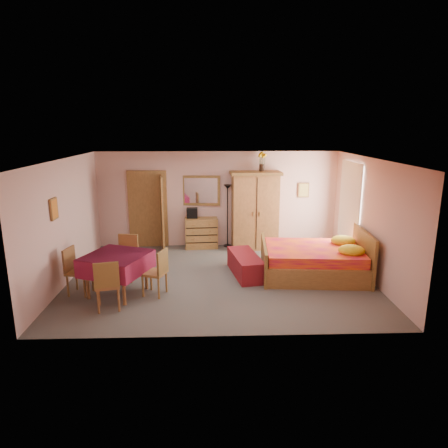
{
  "coord_description": "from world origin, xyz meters",
  "views": [
    {
      "loc": [
        -0.19,
        -8.25,
        3.27
      ],
      "look_at": [
        0.1,
        0.3,
        1.15
      ],
      "focal_mm": 32.0,
      "sensor_mm": 36.0,
      "label": 1
    }
  ],
  "objects_px": {
    "chair_west": "(79,271)",
    "chair_east": "(154,272)",
    "bed": "(313,253)",
    "stereo": "(192,213)",
    "floor_lamp": "(228,216)",
    "sunflower_vase": "(262,162)",
    "bench": "(245,265)",
    "wall_mirror": "(201,191)",
    "chair_south": "(108,284)",
    "wardrobe": "(255,210)",
    "dining_table": "(117,274)",
    "chair_north": "(126,258)",
    "chest_of_drawers": "(201,233)"
  },
  "relations": [
    {
      "from": "floor_lamp",
      "to": "dining_table",
      "type": "bearing_deg",
      "value": -126.26
    },
    {
      "from": "sunflower_vase",
      "to": "chair_south",
      "type": "bearing_deg",
      "value": -131.07
    },
    {
      "from": "wall_mirror",
      "to": "chair_east",
      "type": "xyz_separation_m",
      "value": [
        -0.86,
        -3.32,
        -1.09
      ]
    },
    {
      "from": "chest_of_drawers",
      "to": "chair_east",
      "type": "relative_size",
      "value": 0.94
    },
    {
      "from": "sunflower_vase",
      "to": "chair_north",
      "type": "height_order",
      "value": "sunflower_vase"
    },
    {
      "from": "sunflower_vase",
      "to": "chair_south",
      "type": "relative_size",
      "value": 0.53
    },
    {
      "from": "bed",
      "to": "chair_west",
      "type": "bearing_deg",
      "value": -165.07
    },
    {
      "from": "wall_mirror",
      "to": "floor_lamp",
      "type": "xyz_separation_m",
      "value": [
        0.72,
        -0.11,
        -0.69
      ]
    },
    {
      "from": "floor_lamp",
      "to": "bench",
      "type": "distance_m",
      "value": 2.3
    },
    {
      "from": "dining_table",
      "to": "floor_lamp",
      "type": "bearing_deg",
      "value": 53.74
    },
    {
      "from": "stereo",
      "to": "bench",
      "type": "distance_m",
      "value": 2.59
    },
    {
      "from": "chair_east",
      "to": "floor_lamp",
      "type": "bearing_deg",
      "value": -6.73
    },
    {
      "from": "wardrobe",
      "to": "chair_south",
      "type": "distance_m",
      "value": 4.79
    },
    {
      "from": "stereo",
      "to": "bench",
      "type": "bearing_deg",
      "value": -59.3
    },
    {
      "from": "floor_lamp",
      "to": "stereo",
      "type": "bearing_deg",
      "value": -177.16
    },
    {
      "from": "bed",
      "to": "chair_south",
      "type": "bearing_deg",
      "value": -154.62
    },
    {
      "from": "bench",
      "to": "wall_mirror",
      "type": "bearing_deg",
      "value": 114.04
    },
    {
      "from": "sunflower_vase",
      "to": "chair_west",
      "type": "relative_size",
      "value": 0.53
    },
    {
      "from": "chair_west",
      "to": "chair_east",
      "type": "xyz_separation_m",
      "value": [
        1.48,
        -0.08,
        -0.01
      ]
    },
    {
      "from": "wardrobe",
      "to": "chair_west",
      "type": "xyz_separation_m",
      "value": [
        -3.78,
        -2.95,
        -0.57
      ]
    },
    {
      "from": "wall_mirror",
      "to": "chair_west",
      "type": "bearing_deg",
      "value": -121.95
    },
    {
      "from": "wardrobe",
      "to": "bed",
      "type": "distance_m",
      "value": 2.4
    },
    {
      "from": "stereo",
      "to": "chair_east",
      "type": "xyz_separation_m",
      "value": [
        -0.61,
        -3.16,
        -0.5
      ]
    },
    {
      "from": "chair_north",
      "to": "chair_east",
      "type": "height_order",
      "value": "chair_north"
    },
    {
      "from": "sunflower_vase",
      "to": "bench",
      "type": "xyz_separation_m",
      "value": [
        -0.59,
        -2.09,
        -2.11
      ]
    },
    {
      "from": "wall_mirror",
      "to": "sunflower_vase",
      "type": "xyz_separation_m",
      "value": [
        1.62,
        -0.21,
        0.8
      ]
    },
    {
      "from": "chair_north",
      "to": "sunflower_vase",
      "type": "bearing_deg",
      "value": -134.0
    },
    {
      "from": "wall_mirror",
      "to": "chair_west",
      "type": "distance_m",
      "value": 4.14
    },
    {
      "from": "sunflower_vase",
      "to": "chair_east",
      "type": "height_order",
      "value": "sunflower_vase"
    },
    {
      "from": "wall_mirror",
      "to": "chair_north",
      "type": "height_order",
      "value": "wall_mirror"
    },
    {
      "from": "sunflower_vase",
      "to": "chair_east",
      "type": "relative_size",
      "value": 0.54
    },
    {
      "from": "floor_lamp",
      "to": "bed",
      "type": "bearing_deg",
      "value": -51.3
    },
    {
      "from": "stereo",
      "to": "bench",
      "type": "height_order",
      "value": "stereo"
    },
    {
      "from": "dining_table",
      "to": "chair_east",
      "type": "relative_size",
      "value": 1.2
    },
    {
      "from": "wardrobe",
      "to": "chair_west",
      "type": "height_order",
      "value": "wardrobe"
    },
    {
      "from": "sunflower_vase",
      "to": "dining_table",
      "type": "distance_m",
      "value": 4.83
    },
    {
      "from": "wardrobe",
      "to": "chair_south",
      "type": "height_order",
      "value": "wardrobe"
    },
    {
      "from": "wardrobe",
      "to": "bench",
      "type": "distance_m",
      "value": 2.21
    },
    {
      "from": "floor_lamp",
      "to": "chair_west",
      "type": "distance_m",
      "value": 4.39
    },
    {
      "from": "sunflower_vase",
      "to": "bed",
      "type": "xyz_separation_m",
      "value": [
        0.91,
        -2.16,
        -1.82
      ]
    },
    {
      "from": "wall_mirror",
      "to": "dining_table",
      "type": "bearing_deg",
      "value": -112.13
    },
    {
      "from": "wall_mirror",
      "to": "chair_south",
      "type": "relative_size",
      "value": 1.09
    },
    {
      "from": "floor_lamp",
      "to": "chair_east",
      "type": "relative_size",
      "value": 1.85
    },
    {
      "from": "bed",
      "to": "chair_west",
      "type": "height_order",
      "value": "bed"
    },
    {
      "from": "bench",
      "to": "chair_south",
      "type": "xyz_separation_m",
      "value": [
        -2.64,
        -1.62,
        0.24
      ]
    },
    {
      "from": "sunflower_vase",
      "to": "bench",
      "type": "relative_size",
      "value": 0.36
    },
    {
      "from": "stereo",
      "to": "dining_table",
      "type": "bearing_deg",
      "value": -113.47
    },
    {
      "from": "bed",
      "to": "stereo",
      "type": "bearing_deg",
      "value": 146.23
    },
    {
      "from": "chair_south",
      "to": "wardrobe",
      "type": "bearing_deg",
      "value": 36.85
    },
    {
      "from": "bed",
      "to": "chair_north",
      "type": "xyz_separation_m",
      "value": [
        -4.11,
        -0.14,
        -0.04
      ]
    }
  ]
}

